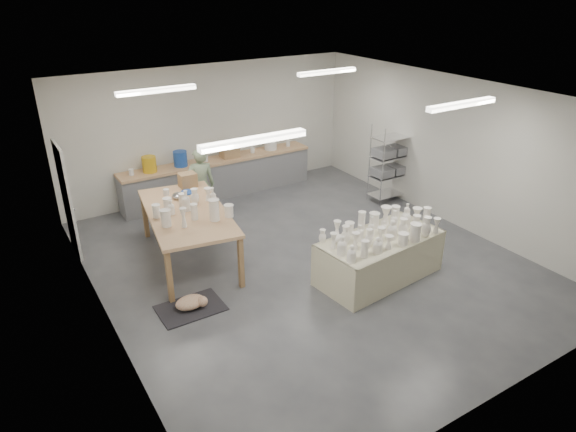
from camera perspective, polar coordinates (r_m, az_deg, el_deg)
room at (r=8.56m, az=1.32°, el=7.01°), size 8.00×8.02×3.00m
back_counter at (r=12.12m, az=-7.71°, el=4.42°), size 4.60×0.60×1.24m
wire_shelf at (r=11.86m, az=11.29°, el=5.92°), size 0.88×0.48×1.80m
drying_table at (r=8.84m, az=10.16°, el=-4.23°), size 2.26×1.24×1.13m
work_table at (r=9.23m, az=-11.09°, el=0.72°), size 1.71×2.79×1.35m
rug at (r=8.28m, az=-10.75°, el=-10.01°), size 1.00×0.70×0.02m
cat at (r=8.21m, az=-10.63°, el=-9.38°), size 0.56×0.48×0.20m
potter at (r=10.74m, az=-9.64°, el=3.38°), size 0.66×0.52×1.61m
red_stool at (r=11.17m, az=-9.99°, el=1.36°), size 0.40×0.40×0.33m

